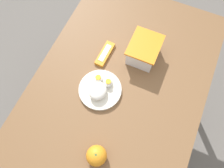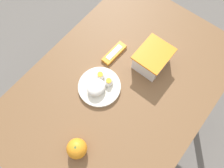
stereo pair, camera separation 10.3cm
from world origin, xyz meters
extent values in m
plane|color=#66605B|center=(0.00, 0.00, 0.00)|extent=(10.00, 10.00, 0.00)
cube|color=brown|center=(0.00, 0.00, 0.76)|extent=(1.21, 0.82, 0.03)
cylinder|color=brown|center=(-0.55, -0.35, 0.37)|extent=(0.05, 0.05, 0.74)
cylinder|color=brown|center=(0.55, -0.35, 0.37)|extent=(0.05, 0.05, 0.74)
cylinder|color=brown|center=(-0.55, 0.35, 0.37)|extent=(0.05, 0.05, 0.74)
cube|color=white|center=(-0.19, 0.05, 0.82)|extent=(0.16, 0.13, 0.10)
cube|color=beige|center=(-0.19, 0.05, 0.81)|extent=(0.14, 0.12, 0.07)
cube|color=orange|center=(-0.19, 0.05, 0.88)|extent=(0.17, 0.15, 0.01)
ellipsoid|color=tan|center=(-0.19, 0.04, 0.84)|extent=(0.06, 0.06, 0.03)
sphere|color=orange|center=(0.35, 0.04, 0.82)|extent=(0.09, 0.09, 0.09)
cylinder|color=#4C662D|center=(0.35, 0.04, 0.86)|extent=(0.01, 0.01, 0.00)
cylinder|color=silver|center=(0.07, -0.07, 0.78)|extent=(0.20, 0.20, 0.02)
ellipsoid|color=white|center=(0.09, -0.07, 0.81)|extent=(0.09, 0.08, 0.05)
ellipsoid|color=white|center=(0.03, -0.10, 0.80)|extent=(0.05, 0.04, 0.03)
cylinder|color=#F4A823|center=(0.03, -0.10, 0.82)|extent=(0.03, 0.03, 0.01)
ellipsoid|color=white|center=(0.03, -0.05, 0.80)|extent=(0.05, 0.04, 0.03)
cylinder|color=#F4A823|center=(0.03, -0.05, 0.82)|extent=(0.03, 0.03, 0.01)
cube|color=orange|center=(-0.12, -0.13, 0.78)|extent=(0.15, 0.05, 0.02)
cube|color=white|center=(-0.12, -0.13, 0.79)|extent=(0.10, 0.03, 0.00)
camera|label=1|loc=(0.38, 0.13, 1.76)|focal=35.00mm
camera|label=2|loc=(0.33, 0.21, 1.76)|focal=35.00mm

